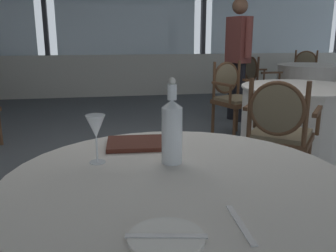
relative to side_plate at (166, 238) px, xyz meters
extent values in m
plane|color=#4C5156|center=(0.37, 2.40, -0.76)|extent=(14.94, 14.94, 0.00)
cube|color=beige|center=(0.37, 6.71, -0.33)|extent=(10.09, 0.12, 0.85)
cube|color=silver|center=(0.37, 6.73, 0.89)|extent=(2.78, 0.02, 1.59)
cube|color=#333338|center=(-1.21, 6.71, 0.89)|extent=(0.08, 0.14, 1.59)
cube|color=silver|center=(3.53, 6.73, 0.89)|extent=(2.78, 0.02, 1.59)
cube|color=#333338|center=(1.95, 6.71, 0.89)|extent=(0.08, 0.14, 1.59)
cylinder|color=white|center=(0.11, 0.39, -0.02)|extent=(1.26, 1.26, 0.02)
cylinder|color=white|center=(0.00, 0.00, 0.00)|extent=(0.20, 0.20, 0.01)
cube|color=silver|center=(0.00, 0.00, 0.01)|extent=(0.21, 0.06, 0.00)
cube|color=silver|center=(0.21, 0.04, 0.00)|extent=(0.03, 0.21, 0.00)
cylinder|color=white|center=(0.12, 0.55, 0.11)|extent=(0.08, 0.08, 0.23)
cone|color=white|center=(0.12, 0.55, 0.24)|extent=(0.08, 0.08, 0.03)
cylinder|color=white|center=(0.12, 0.55, 0.28)|extent=(0.04, 0.04, 0.06)
sphere|color=silver|center=(0.12, 0.55, 0.32)|extent=(0.03, 0.03, 0.03)
cylinder|color=white|center=(-0.18, 0.60, 0.00)|extent=(0.06, 0.06, 0.00)
cylinder|color=white|center=(-0.18, 0.60, 0.05)|extent=(0.01, 0.01, 0.10)
cone|color=white|center=(-0.18, 0.60, 0.14)|extent=(0.08, 0.08, 0.09)
cube|color=#512319|center=(0.01, 0.80, 0.01)|extent=(0.31, 0.24, 0.02)
cylinder|color=white|center=(3.36, 4.85, -0.02)|extent=(1.11, 1.11, 0.02)
cylinder|color=white|center=(3.36, 4.85, -0.39)|extent=(1.08, 1.08, 0.73)
cube|color=brown|center=(2.46, 4.79, -0.34)|extent=(0.49, 0.49, 0.05)
cube|color=#75664C|center=(2.46, 4.79, -0.30)|extent=(0.45, 0.45, 0.04)
cylinder|color=brown|center=(2.65, 5.01, -0.56)|extent=(0.04, 0.04, 0.39)
cylinder|color=brown|center=(2.67, 4.61, -0.56)|extent=(0.04, 0.04, 0.39)
cylinder|color=brown|center=(2.25, 4.98, -0.56)|extent=(0.04, 0.04, 0.39)
cylinder|color=brown|center=(2.28, 4.58, -0.56)|extent=(0.04, 0.04, 0.39)
cylinder|color=brown|center=(2.25, 4.98, -0.08)|extent=(0.04, 0.04, 0.47)
cylinder|color=brown|center=(2.28, 4.58, -0.08)|extent=(0.04, 0.04, 0.47)
ellipsoid|color=#75664C|center=(2.25, 4.78, -0.06)|extent=(0.08, 0.39, 0.39)
torus|color=brown|center=(2.25, 4.78, -0.06)|extent=(0.06, 0.41, 0.41)
cube|color=brown|center=(2.47, 5.04, -0.09)|extent=(0.37, 0.06, 0.03)
cylinder|color=brown|center=(2.61, 5.05, -0.20)|extent=(0.03, 0.03, 0.22)
cube|color=brown|center=(2.50, 4.55, -0.09)|extent=(0.37, 0.06, 0.03)
cylinder|color=brown|center=(2.64, 4.55, -0.20)|extent=(0.03, 0.03, 0.22)
cube|color=brown|center=(3.76, 5.66, -0.32)|extent=(0.62, 0.62, 0.05)
cube|color=#75664C|center=(3.76, 5.66, -0.28)|extent=(0.57, 0.57, 0.04)
cylinder|color=brown|center=(3.85, 5.39, -0.55)|extent=(0.04, 0.04, 0.41)
cylinder|color=brown|center=(3.49, 5.56, -0.55)|extent=(0.04, 0.04, 0.41)
cylinder|color=brown|center=(4.02, 5.75, -0.55)|extent=(0.04, 0.04, 0.41)
cylinder|color=brown|center=(3.66, 5.92, -0.55)|extent=(0.04, 0.04, 0.41)
cylinder|color=brown|center=(4.02, 5.75, -0.05)|extent=(0.04, 0.04, 0.49)
cylinder|color=brown|center=(3.66, 5.92, -0.05)|extent=(0.04, 0.04, 0.49)
ellipsoid|color=#75664C|center=(3.85, 5.85, -0.03)|extent=(0.37, 0.22, 0.41)
torus|color=brown|center=(3.85, 5.85, -0.03)|extent=(0.39, 0.22, 0.42)
cube|color=brown|center=(3.97, 5.53, -0.07)|extent=(0.20, 0.35, 0.03)
cylinder|color=brown|center=(3.91, 5.40, -0.18)|extent=(0.03, 0.03, 0.22)
cube|color=brown|center=(3.52, 5.75, -0.07)|extent=(0.20, 0.35, 0.03)
cylinder|color=brown|center=(3.46, 5.62, -0.18)|extent=(0.03, 0.03, 0.22)
cylinder|color=white|center=(1.79, 2.45, -0.02)|extent=(1.18, 1.18, 0.02)
cylinder|color=white|center=(1.79, 2.45, -0.39)|extent=(1.15, 1.15, 0.73)
cube|color=brown|center=(1.21, 1.73, -0.31)|extent=(0.65, 0.65, 0.05)
cube|color=#75664C|center=(1.21, 1.73, -0.26)|extent=(0.59, 0.59, 0.04)
cylinder|color=brown|center=(1.18, 2.01, -0.54)|extent=(0.04, 0.04, 0.42)
cylinder|color=brown|center=(1.50, 1.76, -0.54)|extent=(0.04, 0.04, 0.42)
cylinder|color=brown|center=(0.93, 1.69, -0.54)|extent=(0.04, 0.04, 0.42)
cylinder|color=brown|center=(1.25, 1.44, -0.54)|extent=(0.04, 0.04, 0.42)
cylinder|color=brown|center=(0.93, 1.69, -0.05)|extent=(0.04, 0.04, 0.47)
cylinder|color=brown|center=(1.25, 1.44, -0.05)|extent=(0.04, 0.04, 0.47)
ellipsoid|color=#75664C|center=(1.08, 1.56, -0.02)|extent=(0.34, 0.28, 0.39)
torus|color=brown|center=(1.08, 1.56, -0.02)|extent=(0.34, 0.28, 0.40)
cube|color=brown|center=(1.03, 1.90, -0.06)|extent=(0.26, 0.31, 0.03)
cylinder|color=brown|center=(1.12, 2.01, -0.17)|extent=(0.03, 0.03, 0.22)
cube|color=brown|center=(1.42, 1.59, -0.06)|extent=(0.26, 0.31, 0.03)
cylinder|color=brown|center=(1.51, 1.70, -0.17)|extent=(0.03, 0.03, 0.22)
cube|color=brown|center=(1.45, 3.32, -0.32)|extent=(0.60, 0.60, 0.05)
cube|color=#75664C|center=(1.45, 3.32, -0.27)|extent=(0.55, 0.55, 0.04)
cylinder|color=brown|center=(1.71, 3.21, -0.55)|extent=(0.04, 0.04, 0.41)
cylinder|color=brown|center=(1.34, 3.06, -0.55)|extent=(0.04, 0.04, 0.41)
cylinder|color=brown|center=(1.57, 3.58, -0.55)|extent=(0.04, 0.04, 0.41)
cylinder|color=brown|center=(1.19, 3.43, -0.55)|extent=(0.04, 0.04, 0.41)
cylinder|color=brown|center=(1.57, 3.58, -0.06)|extent=(0.04, 0.04, 0.46)
cylinder|color=brown|center=(1.19, 3.43, -0.06)|extent=(0.04, 0.04, 0.46)
ellipsoid|color=#75664C|center=(1.38, 3.52, -0.04)|extent=(0.38, 0.19, 0.39)
torus|color=brown|center=(1.38, 3.52, -0.04)|extent=(0.39, 0.18, 0.40)
cube|color=brown|center=(1.69, 3.39, -0.07)|extent=(0.17, 0.36, 0.03)
cylinder|color=brown|center=(1.75, 3.26, -0.18)|extent=(0.03, 0.03, 0.22)
cube|color=brown|center=(1.23, 3.21, -0.07)|extent=(0.17, 0.36, 0.03)
cylinder|color=brown|center=(1.28, 3.08, -0.18)|extent=(0.03, 0.03, 0.22)
cylinder|color=brown|center=(-1.35, 3.48, -0.55)|extent=(0.04, 0.04, 0.40)
cylinder|color=black|center=(1.75, 4.28, -0.33)|extent=(0.13, 0.13, 0.85)
cylinder|color=black|center=(1.80, 4.11, -0.33)|extent=(0.13, 0.13, 0.85)
cube|color=brown|center=(1.78, 4.19, 0.42)|extent=(0.30, 0.40, 0.64)
sphere|color=brown|center=(1.78, 4.19, 0.88)|extent=(0.22, 0.22, 0.22)
cylinder|color=brown|center=(1.71, 4.40, 0.45)|extent=(0.09, 0.09, 0.54)
cylinder|color=brown|center=(1.84, 3.98, 0.45)|extent=(0.09, 0.09, 0.54)
camera|label=1|loc=(-0.14, -0.78, 0.49)|focal=38.15mm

